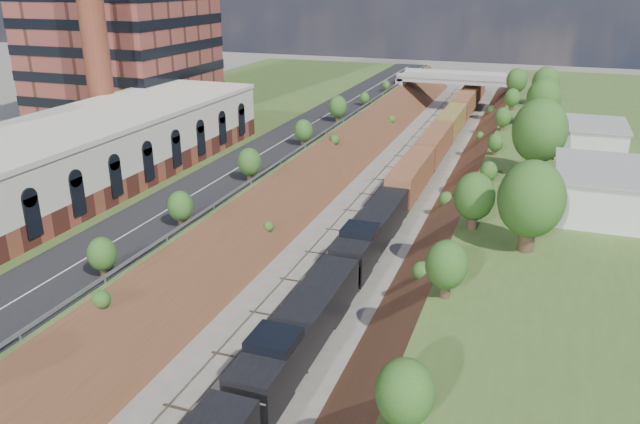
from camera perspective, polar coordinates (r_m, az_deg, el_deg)
platform_left at (r=88.52m, az=-15.52°, el=4.65°), size 44.00×180.00×5.00m
embankment_left at (r=79.03m, az=-2.10°, el=1.60°), size 10.00×180.00×10.00m
embankment_right at (r=74.16m, az=13.89°, el=-0.33°), size 10.00×180.00×10.00m
rail_left_track at (r=76.43m, az=3.76°, el=0.96°), size 1.58×180.00×0.18m
rail_right_track at (r=75.27m, az=7.56°, el=0.50°), size 1.58×180.00×0.18m
road at (r=79.25m, az=-5.19°, el=5.40°), size 8.00×180.00×0.10m
guardrail at (r=77.35m, az=-2.49°, el=5.47°), size 0.10×171.00×0.70m
commercial_building at (r=67.48m, az=-23.03°, el=4.13°), size 14.30×62.30×7.00m
overpass at (r=133.98m, az=12.48°, el=11.25°), size 24.50×8.30×7.40m
white_building_near at (r=64.42m, az=24.66°, el=1.74°), size 9.00×12.00×4.00m
white_building_far at (r=85.61m, az=23.42°, el=6.14°), size 8.00×10.00×3.60m
tree_right_large at (r=51.93m, az=18.75°, el=1.07°), size 5.25×5.25×7.61m
tree_left_crest at (r=45.12m, az=-22.48°, el=-5.65°), size 2.45×2.45×3.55m
freight_train at (r=84.52m, az=9.24°, el=4.48°), size 3.08×140.45×4.60m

